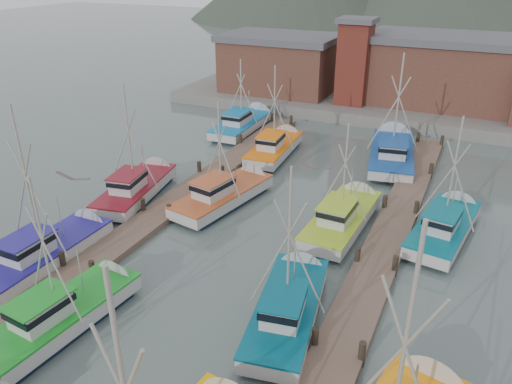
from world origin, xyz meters
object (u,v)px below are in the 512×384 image
at_px(lookout_tower, 354,61).
at_px(boat_8, 228,193).
at_px(boat_4, 70,310).
at_px(boat_12, 276,147).

height_order(lookout_tower, boat_8, lookout_tower).
bearing_deg(boat_4, boat_12, 95.00).
bearing_deg(lookout_tower, boat_4, -94.03).
height_order(boat_4, boat_12, boat_12).
bearing_deg(boat_8, lookout_tower, 96.05).
height_order(lookout_tower, boat_4, lookout_tower).
bearing_deg(boat_4, boat_8, 92.57).
xyz_separation_m(boat_4, boat_12, (0.18, 23.68, 0.00)).
bearing_deg(lookout_tower, boat_8, -94.71).
distance_m(boat_8, boat_12, 9.77).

